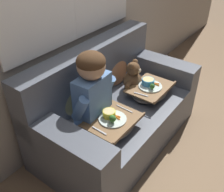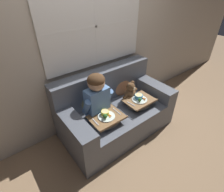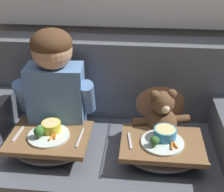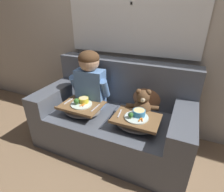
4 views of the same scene
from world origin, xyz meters
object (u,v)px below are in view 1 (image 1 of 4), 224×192
Objects in this scene: throw_pillow_behind_child at (75,95)px; teddy_bear at (133,78)px; lap_tray_teddy at (150,90)px; throw_pillow_behind_teddy at (116,68)px; lap_tray_child at (113,123)px; couch at (113,110)px; child_figure at (92,85)px.

throw_pillow_behind_child is 0.66m from teddy_bear.
throw_pillow_behind_child reaches higher than lap_tray_teddy.
throw_pillow_behind_child is 0.62m from throw_pillow_behind_teddy.
throw_pillow_behind_child is at bearing 89.97° from lap_tray_child.
throw_pillow_behind_child is 0.87× the size of lap_tray_teddy.
couch reaches higher than lap_tray_teddy.
teddy_bear is (0.62, -0.00, -0.22)m from child_figure.
throw_pillow_behind_teddy is at bearing 32.11° from couch.
lap_tray_teddy is (0.31, -0.22, 0.15)m from couch.
child_figure is 1.46× the size of lap_tray_teddy.
throw_pillow_behind_teddy is 1.12× the size of teddy_bear.
lap_tray_child is at bearing -162.08° from teddy_bear.
lap_tray_teddy is at bearing -90.19° from teddy_bear.
throw_pillow_behind_teddy is (0.31, 0.20, 0.27)m from couch.
couch is at bearing -147.89° from throw_pillow_behind_teddy.
throw_pillow_behind_child reaches higher than lap_tray_child.
child_figure is 0.36m from lap_tray_child.
teddy_bear is 0.77× the size of lap_tray_child.
couch reaches higher than throw_pillow_behind_child.
child_figure reaches higher than lap_tray_child.
throw_pillow_behind_child reaches higher than throw_pillow_behind_teddy.
throw_pillow_behind_teddy is 0.87× the size of lap_tray_teddy.
child_figure is at bearing -177.37° from couch.
lap_tray_teddy is (0.62, -0.20, -0.30)m from child_figure.
throw_pillow_behind_child is 0.28m from child_figure.
child_figure reaches higher than throw_pillow_behind_child.
throw_pillow_behind_teddy is 0.59× the size of child_figure.
lap_tray_child is (-0.00, -0.20, -0.30)m from child_figure.
couch is 4.37× the size of throw_pillow_behind_teddy.
child_figure is (-0.31, -0.01, 0.45)m from couch.
teddy_bear is (0.00, -0.21, -0.04)m from throw_pillow_behind_teddy.
teddy_bear is 0.77× the size of lap_tray_teddy.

